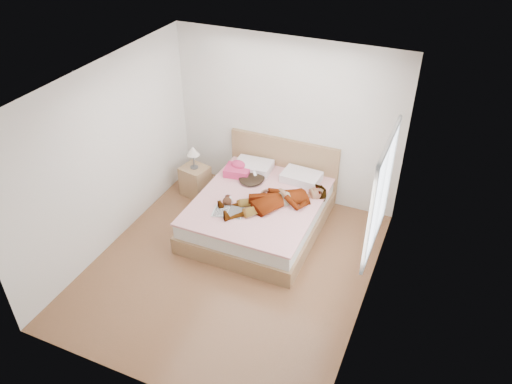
% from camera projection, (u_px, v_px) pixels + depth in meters
% --- Properties ---
extents(ground, '(4.00, 4.00, 0.00)m').
position_uv_depth(ground, '(231.00, 266.00, 6.82)').
color(ground, '#513019').
rests_on(ground, ground).
extents(woman, '(1.62, 1.55, 0.22)m').
position_uv_depth(woman, '(276.00, 197.00, 7.09)').
color(woman, white).
rests_on(woman, bed).
extents(hair, '(0.49, 0.56, 0.07)m').
position_uv_depth(hair, '(252.00, 178.00, 7.66)').
color(hair, black).
rests_on(hair, bed).
extents(phone, '(0.09, 0.09, 0.05)m').
position_uv_depth(phone, '(255.00, 173.00, 7.53)').
color(phone, silver).
rests_on(phone, bed).
extents(room_shell, '(4.00, 4.00, 4.00)m').
position_uv_depth(room_shell, '(381.00, 194.00, 5.61)').
color(room_shell, white).
rests_on(room_shell, ground).
extents(bed, '(1.80, 2.08, 1.00)m').
position_uv_depth(bed, '(261.00, 209.00, 7.45)').
color(bed, brown).
rests_on(bed, ground).
extents(towel, '(0.44, 0.37, 0.21)m').
position_uv_depth(towel, '(238.00, 169.00, 7.77)').
color(towel, '#DF3C6A').
rests_on(towel, bed).
extents(magazine, '(0.48, 0.37, 0.03)m').
position_uv_depth(magazine, '(228.00, 212.00, 6.98)').
color(magazine, silver).
rests_on(magazine, bed).
extents(coffee_mug, '(0.12, 0.09, 0.09)m').
position_uv_depth(coffee_mug, '(229.00, 200.00, 7.15)').
color(coffee_mug, silver).
rests_on(coffee_mug, bed).
extents(plush_toy, '(0.17, 0.22, 0.11)m').
position_uv_depth(plush_toy, '(227.00, 200.00, 7.12)').
color(plush_toy, '#311C0D').
rests_on(plush_toy, bed).
extents(nightstand, '(0.48, 0.44, 0.88)m').
position_uv_depth(nightstand, '(195.00, 179.00, 8.11)').
color(nightstand, olive).
rests_on(nightstand, ground).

